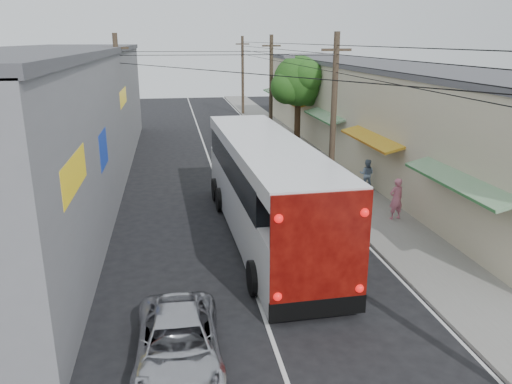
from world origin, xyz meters
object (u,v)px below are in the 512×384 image
(parked_suv, at_px, (318,184))
(coach_bus, at_px, (265,187))
(jeepney, at_px, (178,344))
(pedestrian_near, at_px, (396,199))
(pedestrian_far, at_px, (367,174))
(parked_car_mid, at_px, (267,145))
(parked_car_far, at_px, (265,135))

(parked_suv, bearing_deg, coach_bus, -136.34)
(jeepney, distance_m, pedestrian_near, 12.91)
(coach_bus, height_order, parked_suv, coach_bus)
(parked_suv, relative_size, pedestrian_far, 3.57)
(coach_bus, xyz_separation_m, parked_suv, (3.40, 4.05, -1.22))
(coach_bus, height_order, pedestrian_far, coach_bus)
(pedestrian_far, bearing_deg, jeepney, 82.55)
(jeepney, height_order, parked_car_mid, parked_car_mid)
(jeepney, height_order, pedestrian_near, pedestrian_near)
(parked_suv, bearing_deg, pedestrian_near, -60.81)
(coach_bus, bearing_deg, parked_car_mid, 76.98)
(jeepney, xyz_separation_m, parked_suv, (7.06, 12.16, 0.19))
(parked_car_far, relative_size, pedestrian_far, 2.82)
(parked_car_far, xyz_separation_m, pedestrian_near, (2.49, -17.33, 0.31))
(jeepney, xyz_separation_m, parked_car_far, (7.06, 26.00, 0.11))
(parked_suv, xyz_separation_m, pedestrian_near, (2.49, -3.49, 0.23))
(jeepney, bearing_deg, parked_car_mid, 74.27)
(jeepney, xyz_separation_m, pedestrian_near, (9.55, 8.67, 0.42))
(parked_car_mid, bearing_deg, pedestrian_far, -68.80)
(pedestrian_near, relative_size, pedestrian_far, 1.17)
(parked_car_far, height_order, pedestrian_near, pedestrian_near)
(parked_car_far, bearing_deg, pedestrian_near, -87.15)
(coach_bus, distance_m, parked_car_mid, 14.42)
(parked_car_mid, distance_m, parked_car_far, 3.84)
(coach_bus, xyz_separation_m, parked_car_mid, (2.81, 14.09, -1.26))
(parked_suv, distance_m, parked_car_mid, 10.06)
(parked_car_mid, relative_size, pedestrian_far, 2.87)
(coach_bus, bearing_deg, jeepney, -116.03)
(parked_car_mid, height_order, pedestrian_far, pedestrian_far)
(parked_car_far, bearing_deg, parked_suv, -95.32)
(pedestrian_far, bearing_deg, parked_car_mid, -38.34)
(coach_bus, relative_size, parked_suv, 2.45)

